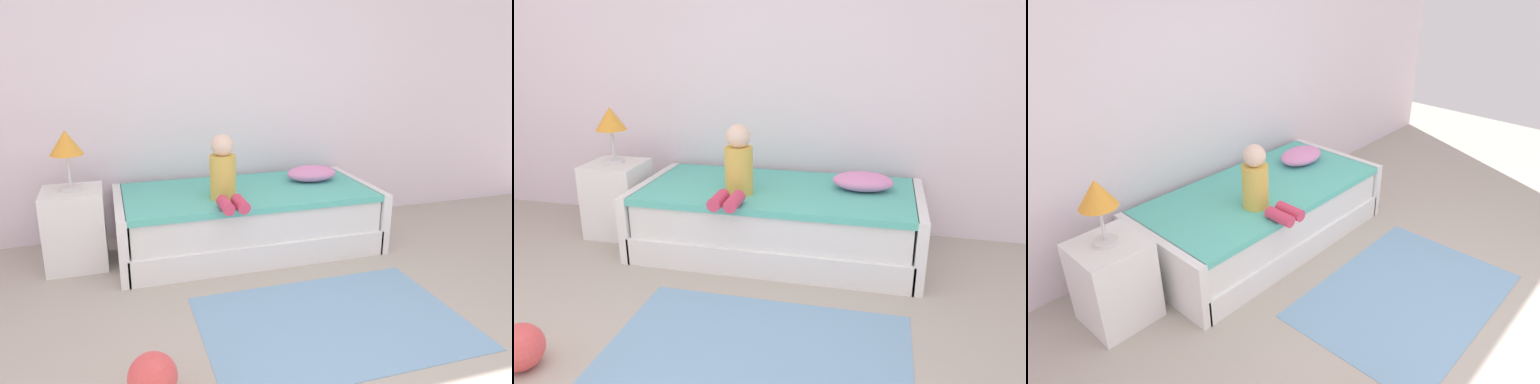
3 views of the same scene
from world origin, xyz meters
The scene contains 8 objects.
ground_plane centered at (0.00, 0.00, 0.00)m, with size 9.20×9.20×0.00m, color #B2A899.
wall_rear centered at (0.00, 2.60, 1.45)m, with size 7.20×0.10×2.90m, color white.
bed centered at (0.07, 2.00, 0.25)m, with size 2.11×1.00×0.50m.
nightstand centered at (-1.28, 2.04, 0.30)m, with size 0.44×0.44×0.60m, color white.
table_lamp centered at (-1.28, 2.04, 0.94)m, with size 0.24×0.24×0.45m.
child_figure centered at (-0.17, 1.77, 0.70)m, with size 0.20×0.51×0.50m.
pillow centered at (0.69, 2.10, 0.56)m, with size 0.44×0.30×0.13m, color #EA8CC6.
area_rug centered at (0.24, 0.70, 0.00)m, with size 1.60×1.10×0.01m, color #7AA8CC.
Camera 3 is at (-2.38, -0.49, 2.29)m, focal length 33.45 mm.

